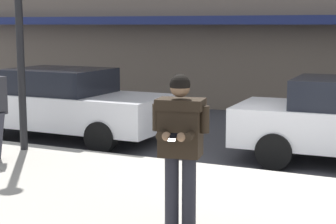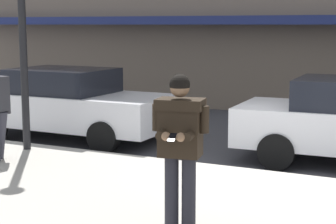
{
  "view_description": "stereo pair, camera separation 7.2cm",
  "coord_description": "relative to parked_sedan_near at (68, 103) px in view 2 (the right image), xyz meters",
  "views": [
    {
      "loc": [
        2.2,
        -8.89,
        2.48
      ],
      "look_at": [
        -0.5,
        -3.15,
        1.49
      ],
      "focal_mm": 60.0,
      "sensor_mm": 36.0,
      "label": 1
    },
    {
      "loc": [
        2.27,
        -8.86,
        2.48
      ],
      "look_at": [
        -0.5,
        -3.15,
        1.49
      ],
      "focal_mm": 60.0,
      "sensor_mm": 36.0,
      "label": 2
    }
  ],
  "objects": [
    {
      "name": "man_texting_on_phone",
      "position": [
        4.65,
        -4.31,
        0.46
      ],
      "size": [
        0.64,
        0.62,
        1.81
      ],
      "color": "#23232B",
      "rests_on": "sidewalk"
    },
    {
      "name": "ground_plane",
      "position": [
        4.93,
        -1.02,
        -0.79
      ],
      "size": [
        80.0,
        80.0,
        0.0
      ],
      "primitive_type": "plane",
      "color": "#3D3D42"
    },
    {
      "name": "parked_sedan_near",
      "position": [
        0.0,
        0.0,
        0.0
      ],
      "size": [
        4.51,
        1.96,
        1.54
      ],
      "color": "silver",
      "rests_on": "ground"
    }
  ]
}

